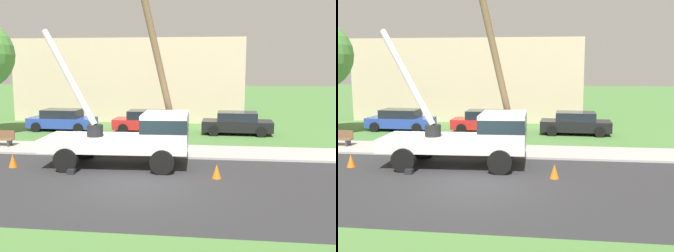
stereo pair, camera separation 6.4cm
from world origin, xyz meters
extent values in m
plane|color=#477538|center=(0.00, 12.00, 0.00)|extent=(120.00, 120.00, 0.00)
cube|color=#2B2B2D|center=(0.00, 0.00, 0.00)|extent=(80.00, 8.44, 0.01)
cube|color=#9E9E99|center=(0.00, 5.65, 0.05)|extent=(80.00, 2.87, 0.10)
cube|color=silver|center=(-2.42, 2.58, 1.02)|extent=(4.39, 2.57, 0.55)
cube|color=silver|center=(0.67, 2.71, 1.55)|extent=(1.99, 2.47, 1.60)
cube|color=#19232D|center=(0.67, 2.71, 1.90)|extent=(2.01, 2.49, 0.56)
cylinder|color=black|center=(-2.40, 2.58, 1.55)|extent=(0.70, 0.70, 0.50)
cylinder|color=silver|center=(-3.71, 3.18, 3.85)|extent=(2.93, 1.55, 4.26)
cube|color=black|center=(-2.97, 1.11, 0.10)|extent=(0.31, 0.31, 0.20)
cube|color=black|center=(-3.08, 4.01, 0.10)|extent=(0.31, 0.31, 0.20)
cylinder|color=black|center=(0.68, 1.51, 0.50)|extent=(1.00, 0.30, 1.00)
cylinder|color=black|center=(0.58, 3.90, 0.50)|extent=(1.00, 0.30, 1.00)
cylinder|color=black|center=(-3.29, 1.35, 0.50)|extent=(1.00, 0.30, 1.00)
cylinder|color=black|center=(-3.38, 3.75, 0.50)|extent=(1.00, 0.30, 1.00)
cylinder|color=brown|center=(0.15, 4.42, 4.38)|extent=(2.30, 1.13, 8.84)
cone|color=orange|center=(2.86, 1.20, 0.28)|extent=(0.36, 0.36, 0.56)
cone|color=orange|center=(-5.86, 1.85, 0.28)|extent=(0.36, 0.36, 0.56)
cube|color=#263F99|center=(-7.47, 11.49, 0.55)|extent=(4.44, 1.89, 0.65)
cube|color=black|center=(-7.47, 11.49, 1.15)|extent=(2.50, 1.71, 0.55)
cylinder|color=black|center=(-6.04, 10.56, 0.32)|extent=(0.64, 0.22, 0.64)
cylinder|color=black|center=(-6.00, 12.36, 0.32)|extent=(0.64, 0.22, 0.64)
cylinder|color=black|center=(-8.95, 10.62, 0.32)|extent=(0.64, 0.22, 0.64)
cylinder|color=black|center=(-8.91, 12.42, 0.32)|extent=(0.64, 0.22, 0.64)
cube|color=#B21E1E|center=(-1.67, 11.57, 0.55)|extent=(4.43, 1.88, 0.65)
cube|color=black|center=(-1.67, 11.57, 1.15)|extent=(2.49, 1.70, 0.55)
cylinder|color=black|center=(-0.20, 10.69, 0.32)|extent=(0.64, 0.22, 0.64)
cylinder|color=black|center=(-0.23, 12.49, 0.32)|extent=(0.64, 0.22, 0.64)
cylinder|color=black|center=(-3.10, 10.64, 0.32)|extent=(0.64, 0.22, 0.64)
cylinder|color=black|center=(-3.13, 12.44, 0.32)|extent=(0.64, 0.22, 0.64)
cube|color=black|center=(4.15, 11.36, 0.55)|extent=(4.45, 1.94, 0.65)
cube|color=black|center=(4.15, 11.36, 1.15)|extent=(2.51, 1.73, 0.55)
cylinder|color=black|center=(5.58, 10.42, 0.32)|extent=(0.64, 0.22, 0.64)
cylinder|color=black|center=(5.63, 12.22, 0.32)|extent=(0.64, 0.22, 0.64)
cylinder|color=black|center=(2.67, 10.51, 0.32)|extent=(0.64, 0.22, 0.64)
cylinder|color=black|center=(2.73, 12.31, 0.32)|extent=(0.64, 0.22, 0.64)
cube|color=brown|center=(-8.68, 5.85, 0.70)|extent=(1.60, 0.06, 0.40)
cube|color=#333338|center=(-8.08, 5.65, 0.23)|extent=(0.10, 0.40, 0.45)
cube|color=#C6B293|center=(-4.10, 18.64, 3.20)|extent=(18.00, 6.00, 6.40)
camera|label=1|loc=(2.77, -13.72, 4.35)|focal=42.06mm
camera|label=2|loc=(2.83, -13.71, 4.35)|focal=42.06mm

